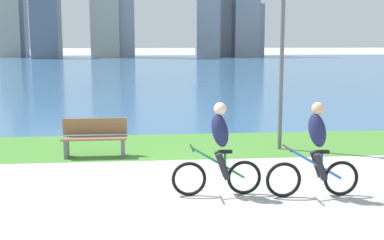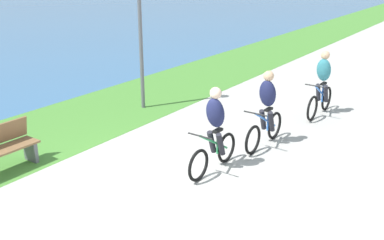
{
  "view_description": "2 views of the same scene",
  "coord_description": "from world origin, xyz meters",
  "px_view_note": "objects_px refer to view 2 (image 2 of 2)",
  "views": [
    {
      "loc": [
        0.01,
        -9.45,
        2.73
      ],
      "look_at": [
        0.97,
        0.27,
        1.19
      ],
      "focal_mm": 47.95,
      "sensor_mm": 36.0,
      "label": 1
    },
    {
      "loc": [
        -5.08,
        -4.84,
        3.79
      ],
      "look_at": [
        1.25,
        -0.33,
        0.96
      ],
      "focal_mm": 40.84,
      "sensor_mm": 36.0,
      "label": 2
    }
  ],
  "objects_px": {
    "cyclist_trailing": "(266,109)",
    "cyclist_distant_rear": "(322,84)",
    "lamppost_tall": "(140,11)",
    "cyclist_lead": "(215,130)"
  },
  "relations": [
    {
      "from": "cyclist_trailing",
      "to": "lamppost_tall",
      "type": "distance_m",
      "value": 4.3
    },
    {
      "from": "cyclist_distant_rear",
      "to": "lamppost_tall",
      "type": "bearing_deg",
      "value": 118.17
    },
    {
      "from": "cyclist_lead",
      "to": "cyclist_trailing",
      "type": "relative_size",
      "value": 0.99
    },
    {
      "from": "cyclist_trailing",
      "to": "lamppost_tall",
      "type": "bearing_deg",
      "value": 83.54
    },
    {
      "from": "cyclist_trailing",
      "to": "lamppost_tall",
      "type": "xyz_separation_m",
      "value": [
        0.44,
        3.9,
        1.76
      ]
    },
    {
      "from": "cyclist_trailing",
      "to": "cyclist_distant_rear",
      "type": "height_order",
      "value": "cyclist_distant_rear"
    },
    {
      "from": "cyclist_lead",
      "to": "cyclist_trailing",
      "type": "xyz_separation_m",
      "value": [
        1.65,
        -0.25,
        0.0
      ]
    },
    {
      "from": "cyclist_lead",
      "to": "cyclist_distant_rear",
      "type": "distance_m",
      "value": 4.35
    },
    {
      "from": "cyclist_lead",
      "to": "cyclist_distant_rear",
      "type": "bearing_deg",
      "value": -6.58
    },
    {
      "from": "cyclist_trailing",
      "to": "cyclist_distant_rear",
      "type": "xyz_separation_m",
      "value": [
        2.67,
        -0.25,
        0.0
      ]
    }
  ]
}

